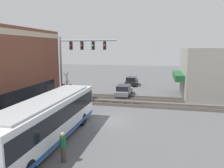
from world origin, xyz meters
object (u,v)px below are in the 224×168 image
parked_car_grey (124,90)px  pedestrian_near_bus (63,147)px  city_bus (48,118)px  parked_car_black (132,81)px  crossing_signal (67,85)px

parked_car_grey → pedestrian_near_bus: 17.99m
city_bus → pedestrian_near_bus: (-2.17, -2.11, -0.80)m
parked_car_grey → parked_car_black: bearing=0.0°
city_bus → pedestrian_near_bus: size_ratio=6.72×
crossing_signal → parked_car_grey: (6.41, -5.36, -1.63)m
parked_car_black → city_bus: bearing=173.8°
city_bus → pedestrian_near_bus: bearing=-135.8°
crossing_signal → pedestrian_near_bus: size_ratio=2.17×
parked_car_grey → pedestrian_near_bus: bearing=178.4°
parked_car_grey → pedestrian_near_bus: size_ratio=2.71×
crossing_signal → parked_car_grey: size_ratio=0.80×
crossing_signal → parked_car_black: (14.59, -5.36, -1.62)m
crossing_signal → pedestrian_near_bus: 12.63m
parked_car_black → pedestrian_near_bus: 26.17m
parked_car_grey → parked_car_black: 8.19m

